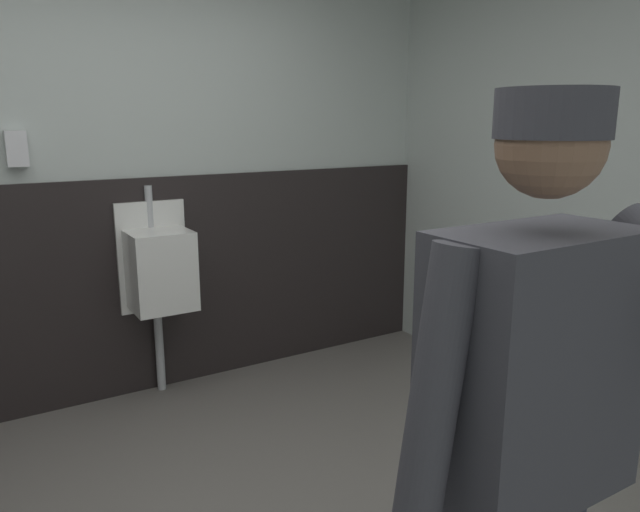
# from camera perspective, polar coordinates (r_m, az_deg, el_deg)

# --- Properties ---
(wall_back) EXTENTS (4.95, 0.12, 2.71)m
(wall_back) POSITION_cam_1_polar(r_m,az_deg,el_deg) (3.60, -20.65, 8.02)
(wall_back) COLOR silver
(wall_back) RESTS_ON ground_plane
(wainscot_band_back) EXTENTS (4.35, 0.03, 1.28)m
(wainscot_band_back) POSITION_cam_1_polar(r_m,az_deg,el_deg) (3.65, -19.54, -3.25)
(wainscot_band_back) COLOR black
(wainscot_band_back) RESTS_ON ground_plane
(urinal_solo) EXTENTS (0.40, 0.34, 1.24)m
(urinal_solo) POSITION_cam_1_polar(r_m,az_deg,el_deg) (3.54, -15.05, -1.16)
(urinal_solo) COLOR white
(urinal_solo) RESTS_ON ground_plane
(person) EXTENTS (0.65, 0.60, 1.66)m
(person) POSITION_cam_1_polar(r_m,az_deg,el_deg) (1.36, 19.29, -15.87)
(person) COLOR #2D3342
(person) RESTS_ON ground_plane
(soap_dispenser) EXTENTS (0.10, 0.07, 0.18)m
(soap_dispenser) POSITION_cam_1_polar(r_m,az_deg,el_deg) (3.45, -26.87, 9.08)
(soap_dispenser) COLOR silver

